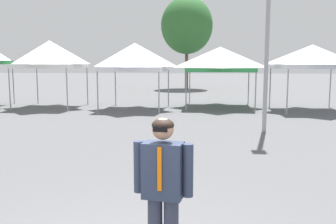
{
  "coord_description": "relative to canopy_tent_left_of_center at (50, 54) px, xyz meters",
  "views": [
    {
      "loc": [
        0.8,
        -3.75,
        2.37
      ],
      "look_at": [
        0.23,
        4.1,
        1.3
      ],
      "focal_mm": 40.33,
      "sensor_mm": 36.0,
      "label": 1
    }
  ],
  "objects": [
    {
      "name": "canopy_tent_far_left",
      "position": [
        4.42,
        -0.47,
        -0.14
      ],
      "size": [
        3.23,
        3.23,
        3.24
      ],
      "color": "#9E9EA3",
      "rests_on": "ground"
    },
    {
      "name": "person_foreground",
      "position": [
        7.02,
        -14.91,
        -1.67
      ],
      "size": [
        0.64,
        0.31,
        1.78
      ],
      "color": "#33384C",
      "rests_on": "ground"
    },
    {
      "name": "tree_behind_tents_left",
      "position": [
        6.61,
        13.64,
        2.63
      ],
      "size": [
        4.34,
        4.34,
        7.73
      ],
      "color": "brown",
      "rests_on": "ground"
    },
    {
      "name": "canopy_tent_left_of_center",
      "position": [
        0.0,
        0.0,
        0.0
      ],
      "size": [
        3.16,
        3.16,
        3.39
      ],
      "color": "#9E9EA3",
      "rests_on": "ground"
    },
    {
      "name": "canopy_tent_far_right",
      "position": [
        8.62,
        0.85,
        -0.24
      ],
      "size": [
        3.56,
        3.56,
        3.09
      ],
      "color": "#9E9EA3",
      "rests_on": "ground"
    },
    {
      "name": "canopy_tent_center",
      "position": [
        12.85,
        -0.37,
        -0.13
      ],
      "size": [
        3.4,
        3.4,
        3.13
      ],
      "color": "#9E9EA3",
      "rests_on": "ground"
    }
  ]
}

